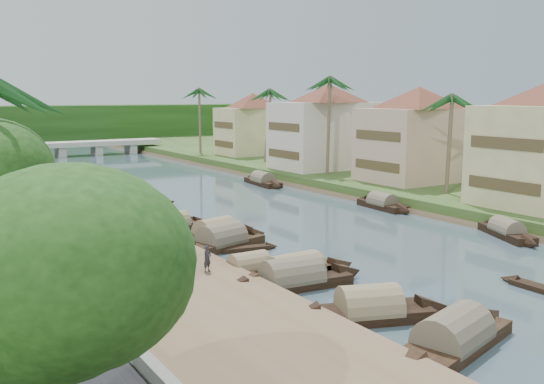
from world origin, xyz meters
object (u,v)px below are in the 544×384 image
sampan_0 (453,340)px  person_near (207,259)px  sampan_1 (369,311)px  bridge (79,146)px

sampan_0 → person_near: person_near is taller
sampan_0 → sampan_1: sampan_0 is taller
sampan_0 → person_near: 13.40m
person_near → sampan_1: bearing=-87.5°
bridge → person_near: (-12.89, -75.51, -0.21)m
bridge → person_near: 76.61m
sampan_1 → person_near: bearing=135.7°
sampan_1 → person_near: (-3.98, 8.25, 1.09)m
sampan_0 → sampan_1: (-0.61, 4.29, -0.00)m
sampan_1 → person_near: 9.22m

